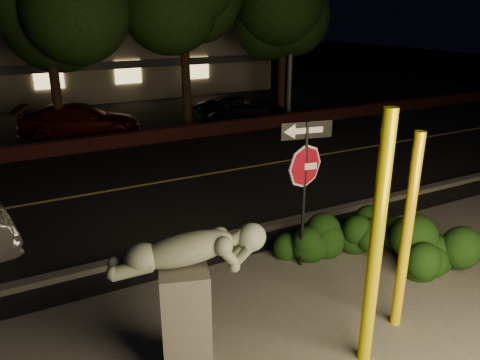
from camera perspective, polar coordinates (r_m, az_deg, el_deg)
name	(u,v)px	position (r m, az deg, el deg)	size (l,w,h in m)	color
ground	(151,153)	(16.72, -10.75, 3.24)	(90.00, 90.00, 0.00)	black
patio	(370,333)	(7.91, 15.58, -17.53)	(14.00, 6.00, 0.02)	#4C4944
road	(183,179)	(14.01, -7.02, 0.16)	(80.00, 8.00, 0.01)	black
lane_marking	(182,178)	(14.01, -7.03, 0.21)	(80.00, 0.12, 0.01)	gold
curb	(249,231)	(10.55, 1.11, -6.27)	(80.00, 0.25, 0.12)	#4C4944
brick_wall	(140,138)	(17.86, -12.08, 5.06)	(40.00, 0.35, 0.50)	#4C1A18
parking_lot	(106,115)	(23.32, -16.04, 7.58)	(40.00, 12.00, 0.01)	black
building	(72,58)	(30.82, -19.76, 13.83)	(22.00, 10.20, 4.00)	gray
yellow_pole_left	(376,246)	(6.43, 16.24, -7.73)	(0.18, 0.18, 3.66)	#D8C801
yellow_pole_right	(407,235)	(7.43, 19.65, -6.32)	(0.16, 0.16, 3.17)	#FFD203
signpost	(305,167)	(8.58, 7.96, 1.62)	(0.97, 0.21, 2.89)	black
sculpture	(187,287)	(6.27, -6.46, -12.86)	(2.02, 1.09, 2.18)	#4C4944
hedge_center	(313,232)	(9.72, 8.91, -6.32)	(1.77, 0.83, 0.92)	black
hedge_right	(371,225)	(10.12, 15.65, -5.26)	(1.65, 0.88, 1.08)	black
hedge_far_right	(434,244)	(9.72, 22.56, -7.26)	(1.53, 0.96, 1.06)	black
parked_car_darkred	(80,121)	(19.41, -18.90, 6.86)	(1.86, 4.57, 1.33)	#3C0C09
parked_car_dark	(241,109)	(21.06, 0.16, 8.66)	(1.91, 4.15, 1.15)	black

